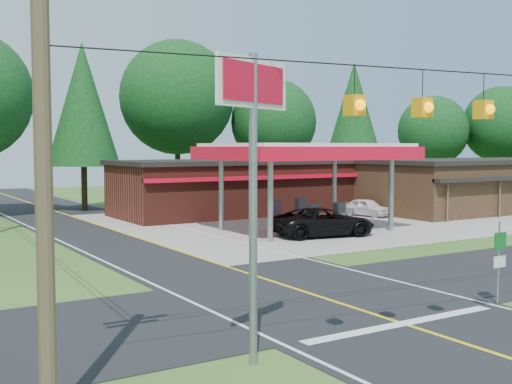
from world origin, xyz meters
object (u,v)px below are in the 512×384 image
gas_canopy (306,154)px  suv_car (324,222)px  sedan_car (367,208)px  big_stop_sign (253,136)px

gas_canopy → suv_car: bearing=-102.5°
suv_car → sedan_car: 10.55m
sedan_car → big_stop_sign: size_ratio=0.53×
sedan_car → big_stop_sign: bearing=-147.3°
gas_canopy → big_stop_sign: bearing=-129.2°
gas_canopy → big_stop_sign: 22.18m
gas_canopy → suv_car: 4.20m
gas_canopy → big_stop_sign: (-14.00, -17.19, 0.63)m
gas_canopy → big_stop_sign: big_stop_sign is taller
big_stop_sign → suv_car: bearing=47.9°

